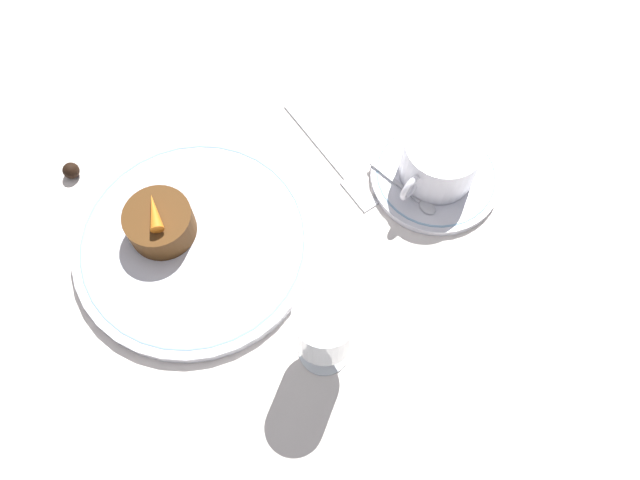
# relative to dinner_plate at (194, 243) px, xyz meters

# --- Properties ---
(ground_plane) EXTENTS (3.00, 3.00, 0.00)m
(ground_plane) POSITION_rel_dinner_plate_xyz_m (0.01, 0.04, -0.01)
(ground_plane) COLOR white
(dinner_plate) EXTENTS (0.28, 0.28, 0.01)m
(dinner_plate) POSITION_rel_dinner_plate_xyz_m (0.00, 0.00, 0.00)
(dinner_plate) COLOR white
(dinner_plate) RESTS_ON ground_plane
(saucer) EXTENTS (0.16, 0.16, 0.01)m
(saucer) POSITION_rel_dinner_plate_xyz_m (-0.26, 0.15, -0.00)
(saucer) COLOR white
(saucer) RESTS_ON ground_plane
(coffee_cup) EXTENTS (0.12, 0.09, 0.06)m
(coffee_cup) POSITION_rel_dinner_plate_xyz_m (-0.26, 0.14, 0.03)
(coffee_cup) COLOR white
(coffee_cup) RESTS_ON saucer
(spoon) EXTENTS (0.02, 0.10, 0.00)m
(spoon) POSITION_rel_dinner_plate_xyz_m (-0.22, 0.14, 0.00)
(spoon) COLOR silver
(spoon) RESTS_ON saucer
(wine_glass) EXTENTS (0.06, 0.06, 0.12)m
(wine_glass) POSITION_rel_dinner_plate_xyz_m (-0.01, 0.19, 0.07)
(wine_glass) COLOR silver
(wine_glass) RESTS_ON ground_plane
(fork) EXTENTS (0.05, 0.18, 0.01)m
(fork) POSITION_rel_dinner_plate_xyz_m (-0.19, 0.05, -0.01)
(fork) COLOR silver
(fork) RESTS_ON ground_plane
(dessert_cake) EXTENTS (0.08, 0.08, 0.04)m
(dessert_cake) POSITION_rel_dinner_plate_xyz_m (0.01, -0.03, 0.03)
(dessert_cake) COLOR #563314
(dessert_cake) RESTS_ON dinner_plate
(carrot_garnish) EXTENTS (0.04, 0.05, 0.02)m
(carrot_garnish) POSITION_rel_dinner_plate_xyz_m (0.01, -0.03, 0.05)
(carrot_garnish) COLOR orange
(carrot_garnish) RESTS_ON dessert_cake
(chocolate_truffle) EXTENTS (0.02, 0.02, 0.02)m
(chocolate_truffle) POSITION_rel_dinner_plate_xyz_m (0.04, -0.18, 0.00)
(chocolate_truffle) COLOR black
(chocolate_truffle) RESTS_ON ground_plane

